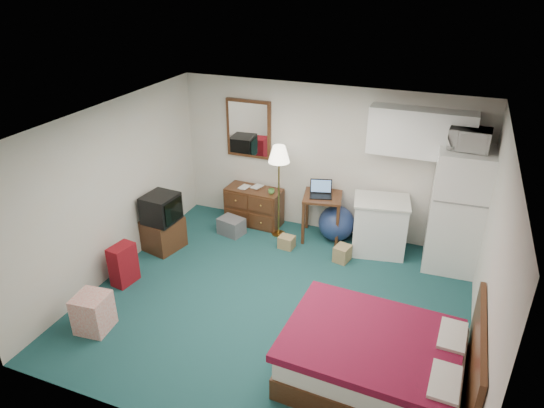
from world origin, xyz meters
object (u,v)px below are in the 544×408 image
at_px(fridge, 458,210).
at_px(tv_stand, 163,234).
at_px(floor_lamp, 279,192).
at_px(kitchen_counter, 379,227).
at_px(suitcase, 123,264).
at_px(dresser, 254,206).
at_px(desk, 322,217).
at_px(bed, 373,359).

xyz_separation_m(fridge, tv_stand, (-4.33, -1.17, -0.67)).
bearing_deg(fridge, floor_lamp, 179.14).
height_order(kitchen_counter, suitcase, kitchen_counter).
xyz_separation_m(tv_stand, suitcase, (0.01, -1.03, 0.04)).
xyz_separation_m(dresser, fridge, (3.30, -0.14, 0.60)).
xyz_separation_m(floor_lamp, desk, (0.70, 0.18, -0.41)).
height_order(dresser, kitchen_counter, kitchen_counter).
distance_m(fridge, suitcase, 4.90).
bearing_deg(tv_stand, kitchen_counter, 32.38).
distance_m(dresser, suitcase, 2.56).
distance_m(kitchen_counter, tv_stand, 3.45).
distance_m(floor_lamp, desk, 0.83).
height_order(tv_stand, suitcase, suitcase).
bearing_deg(kitchen_counter, dresser, 165.88).
bearing_deg(desk, dresser, 166.89).
bearing_deg(bed, suitcase, 174.28).
height_order(floor_lamp, fridge, fridge).
bearing_deg(fridge, desk, 174.81).
height_order(desk, bed, desk).
relative_size(dresser, fridge, 0.52).
height_order(fridge, suitcase, fridge).
relative_size(dresser, tv_stand, 1.73).
bearing_deg(tv_stand, bed, -10.54).
bearing_deg(fridge, dresser, 174.87).
distance_m(dresser, desk, 1.25).
bearing_deg(suitcase, fridge, 35.21).
height_order(bed, tv_stand, bed).
height_order(dresser, fridge, fridge).
xyz_separation_m(dresser, kitchen_counter, (2.21, -0.15, 0.11)).
bearing_deg(desk, fridge, -13.28).
height_order(floor_lamp, kitchen_counter, floor_lamp).
bearing_deg(floor_lamp, fridge, 1.87).
bearing_deg(dresser, bed, -45.01).
distance_m(desk, fridge, 2.13).
distance_m(kitchen_counter, fridge, 1.19).
distance_m(kitchen_counter, bed, 2.78).
height_order(desk, fridge, fridge).
bearing_deg(desk, tv_stand, -161.91).
relative_size(tv_stand, suitcase, 0.93).
distance_m(dresser, kitchen_counter, 2.22).
bearing_deg(floor_lamp, desk, 14.28).
height_order(dresser, suitcase, dresser).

